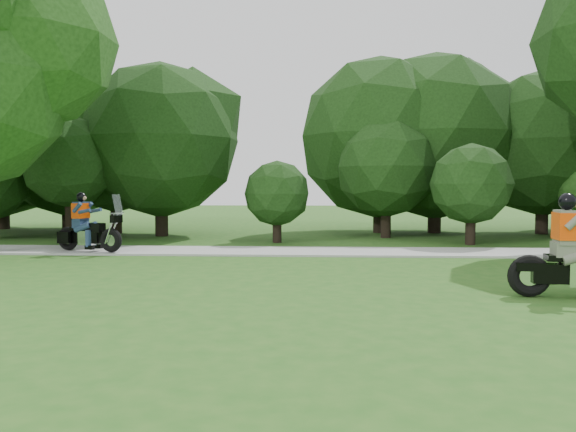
{
  "coord_description": "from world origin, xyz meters",
  "views": [
    {
      "loc": [
        -0.31,
        -8.7,
        1.97
      ],
      "look_at": [
        -1.06,
        4.98,
        1.25
      ],
      "focal_mm": 35.0,
      "sensor_mm": 36.0,
      "label": 1
    }
  ],
  "objects": [
    {
      "name": "walkway",
      "position": [
        0.0,
        8.0,
        0.03
      ],
      "size": [
        60.0,
        2.2,
        0.06
      ],
      "primitive_type": "cube",
      "color": "gray",
      "rests_on": "ground"
    },
    {
      "name": "touring_motorcycle",
      "position": [
        -7.2,
        7.46,
        0.69
      ],
      "size": [
        2.24,
        1.18,
        1.75
      ],
      "rotation": [
        0.0,
        0.0,
        -0.31
      ],
      "color": "black",
      "rests_on": "walkway"
    },
    {
      "name": "tree_line",
      "position": [
        0.53,
        14.93,
        3.73
      ],
      "size": [
        40.6,
        11.43,
        7.66
      ],
      "color": "black",
      "rests_on": "ground"
    },
    {
      "name": "ground",
      "position": [
        0.0,
        0.0,
        0.0
      ],
      "size": [
        100.0,
        100.0,
        0.0
      ],
      "primitive_type": "plane",
      "color": "#235618",
      "rests_on": "ground"
    }
  ]
}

